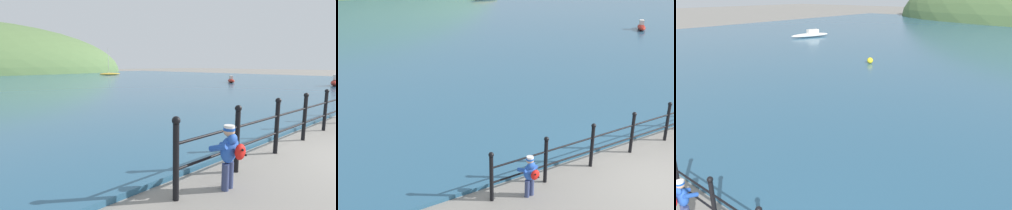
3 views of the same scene
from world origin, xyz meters
The scene contains 6 objects.
water centered at (0.00, 32.00, 0.05)m, with size 80.00×60.00×0.10m, color #2D5B7A.
iron_railing centered at (0.52, 1.50, 0.64)m, with size 9.00×0.12×1.21m.
child_in_coat centered at (-3.10, 1.19, 0.61)m, with size 0.39×0.54×1.00m.
boat_blue_hull centered at (15.98, 14.40, 0.32)m, with size 1.77×1.83×0.69m.
boat_red_dinghy centered at (19.12, 6.07, 0.42)m, with size 2.71×1.30×2.60m.
boat_far_right centered at (16.34, 39.25, 0.34)m, with size 3.84×1.37×4.55m.
Camera 1 is at (-6.31, -1.00, 1.90)m, focal length 28.00 mm.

